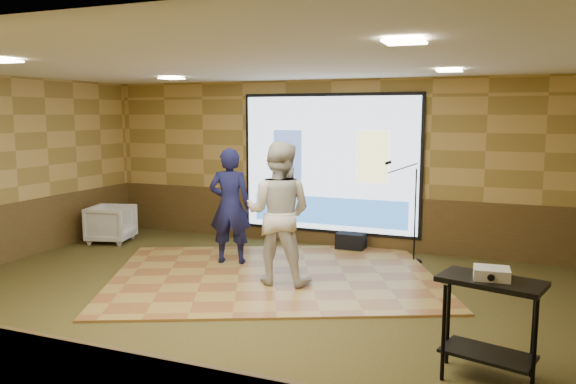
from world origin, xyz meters
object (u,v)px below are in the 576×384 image
at_px(dance_floor, 274,275).
at_px(banquet_chair, 111,224).
at_px(mic_stand, 411,232).
at_px(player_right, 279,213).
at_px(av_table, 490,310).
at_px(projector, 492,273).
at_px(projector_screen, 329,165).
at_px(player_left, 230,206).
at_px(duffel_bag, 351,242).

bearing_deg(dance_floor, banquet_chair, 166.02).
bearing_deg(mic_stand, player_right, -141.71).
xyz_separation_m(av_table, mic_stand, (-1.36, 3.87, -0.16)).
relative_size(dance_floor, mic_stand, 2.85).
height_order(player_right, banquet_chair, player_right).
bearing_deg(projector, projector_screen, 118.83).
bearing_deg(projector_screen, projector, -56.45).
relative_size(player_left, duffel_bag, 3.74).
distance_m(player_right, banquet_chair, 4.19).
relative_size(player_left, av_table, 1.96).
height_order(dance_floor, player_left, player_left).
height_order(player_left, mic_stand, player_left).
height_order(player_left, banquet_chair, player_left).
bearing_deg(projector_screen, av_table, -56.42).
xyz_separation_m(mic_stand, banquet_chair, (-5.45, -0.70, -0.14)).
xyz_separation_m(banquet_chair, duffel_bag, (4.34, 1.06, -0.20)).
height_order(mic_stand, duffel_bag, mic_stand).
bearing_deg(dance_floor, projector_screen, 85.94).
distance_m(av_table, mic_stand, 4.11).
height_order(player_right, mic_stand, player_right).
bearing_deg(player_right, duffel_bag, -105.46).
distance_m(player_right, projector, 3.45).
height_order(mic_stand, banquet_chair, mic_stand).
distance_m(projector, mic_stand, 4.14).
bearing_deg(player_right, projector, 140.63).
xyz_separation_m(player_right, mic_stand, (1.51, 1.96, -0.53)).
relative_size(dance_floor, projector, 15.33).
height_order(projector, banquet_chair, projector).
relative_size(mic_stand, duffel_bag, 3.36).
height_order(dance_floor, av_table, av_table).
distance_m(mic_stand, banquet_chair, 5.50).
xyz_separation_m(player_left, mic_stand, (2.64, 1.26, -0.46)).
bearing_deg(av_table, player_right, 146.31).
xyz_separation_m(player_left, projector, (4.00, -2.61, 0.04)).
bearing_deg(player_right, projector_screen, -94.07).
height_order(av_table, mic_stand, mic_stand).
distance_m(projector_screen, player_right, 2.55).
bearing_deg(player_left, projector, 131.37).
relative_size(av_table, projector, 3.06).
bearing_deg(av_table, player_left, 146.86).
distance_m(dance_floor, mic_stand, 2.42).
bearing_deg(mic_stand, dance_floor, -150.88).
xyz_separation_m(projector_screen, dance_floor, (-0.15, -2.18, -1.46)).
xyz_separation_m(projector, banquet_chair, (-6.81, 3.17, -0.64)).
relative_size(player_right, banquet_chair, 2.59).
bearing_deg(dance_floor, mic_stand, 43.26).
bearing_deg(mic_stand, projector_screen, 146.67).
bearing_deg(player_left, duffel_bag, -148.75).
bearing_deg(dance_floor, projector, -36.05).
relative_size(dance_floor, duffel_bag, 9.57).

